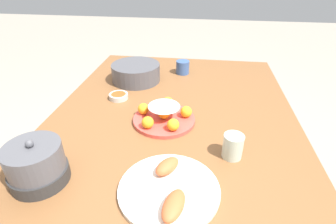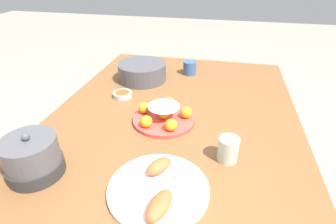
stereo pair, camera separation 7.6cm
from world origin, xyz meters
name	(u,v)px [view 1 (the left image)]	position (x,y,z in m)	size (l,w,h in m)	color
dining_table	(172,134)	(0.00, 0.00, 0.69)	(1.57, 1.09, 0.77)	brown
cake_plate	(164,116)	(-0.02, 0.03, 0.80)	(0.27, 0.27, 0.08)	#E04C42
serving_bowl	(136,72)	(0.38, 0.25, 0.83)	(0.27, 0.27, 0.10)	#4C4C51
sauce_bowl	(119,96)	(0.15, 0.29, 0.79)	(0.09, 0.09, 0.02)	beige
seafood_platter	(169,189)	(-0.41, -0.04, 0.79)	(0.31, 0.31, 0.05)	silver
cup_near	(233,146)	(-0.22, -0.24, 0.82)	(0.07, 0.07, 0.09)	beige
cup_far	(183,67)	(0.52, 0.00, 0.81)	(0.08, 0.08, 0.08)	#38568E
warming_pot	(36,164)	(-0.42, 0.37, 0.84)	(0.18, 0.18, 0.16)	#2D2D2D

